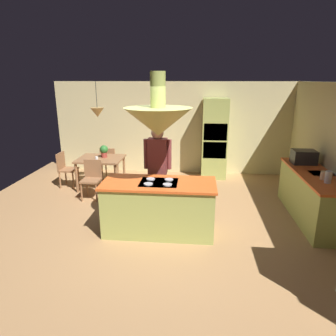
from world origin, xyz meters
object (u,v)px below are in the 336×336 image
at_px(person_at_island, 158,165).
at_px(cup_on_table, 97,159).
at_px(dining_table, 101,162).
at_px(canister_sugar, 324,176).
at_px(chair_facing_island, 92,177).
at_px(microwave_on_counter, 304,157).
at_px(chair_at_corner, 65,167).
at_px(oven_tower, 214,139).
at_px(chair_by_back_wall, 109,161).
at_px(potted_plant_on_table, 104,151).
at_px(kitchen_island, 159,207).
at_px(canister_flour, 328,177).

relative_size(person_at_island, cup_on_table, 19.61).
distance_m(dining_table, canister_sugar, 4.85).
height_order(chair_facing_island, microwave_on_counter, microwave_on_counter).
bearing_deg(chair_at_corner, canister_sugar, -107.10).
relative_size(dining_table, chair_facing_island, 1.24).
height_order(cup_on_table, canister_sugar, canister_sugar).
distance_m(oven_tower, canister_sugar, 3.32).
height_order(person_at_island, microwave_on_counter, person_at_island).
distance_m(chair_by_back_wall, potted_plant_on_table, 0.73).
bearing_deg(chair_at_corner, chair_facing_island, -126.24).
distance_m(potted_plant_on_table, microwave_on_counter, 4.52).
distance_m(kitchen_island, canister_sugar, 2.92).
distance_m(chair_at_corner, canister_sugar, 5.73).
relative_size(oven_tower, canister_flour, 10.20).
bearing_deg(dining_table, oven_tower, 22.21).
bearing_deg(chair_facing_island, chair_by_back_wall, 90.00).
xyz_separation_m(chair_at_corner, canister_sugar, (5.46, -1.68, 0.49)).
distance_m(oven_tower, chair_at_corner, 3.93).
xyz_separation_m(kitchen_island, dining_table, (-1.70, 2.10, 0.20)).
relative_size(chair_at_corner, microwave_on_counter, 1.89).
xyz_separation_m(oven_tower, chair_facing_island, (-2.80, -1.81, -0.56)).
distance_m(dining_table, canister_flour, 4.92).
bearing_deg(oven_tower, microwave_on_counter, -45.54).
relative_size(dining_table, chair_by_back_wall, 1.24).
bearing_deg(canister_sugar, oven_tower, 121.66).
distance_m(person_at_island, canister_flour, 2.98).
xyz_separation_m(person_at_island, potted_plant_on_table, (-1.52, 1.48, -0.09)).
distance_m(chair_facing_island, canister_sugar, 4.68).
height_order(dining_table, potted_plant_on_table, potted_plant_on_table).
distance_m(oven_tower, canister_flour, 3.47).
bearing_deg(oven_tower, chair_at_corner, -162.90).
xyz_separation_m(oven_tower, dining_table, (-2.80, -1.14, -0.41)).
bearing_deg(microwave_on_counter, canister_flour, -90.00).
relative_size(chair_by_back_wall, potted_plant_on_table, 2.90).
distance_m(oven_tower, person_at_island, 2.82).
xyz_separation_m(kitchen_island, chair_at_corner, (-2.62, 2.10, 0.04)).
height_order(chair_at_corner, microwave_on_counter, microwave_on_counter).
bearing_deg(chair_by_back_wall, microwave_on_counter, 164.00).
xyz_separation_m(chair_at_corner, microwave_on_counter, (5.46, -0.63, 0.56)).
bearing_deg(chair_facing_island, canister_flour, -14.65).
distance_m(person_at_island, chair_at_corner, 2.92).
distance_m(chair_facing_island, chair_at_corner, 1.14).
height_order(person_at_island, chair_at_corner, person_at_island).
relative_size(oven_tower, person_at_island, 1.21).
bearing_deg(dining_table, microwave_on_counter, -7.90).
xyz_separation_m(person_at_island, canister_sugar, (2.95, -0.27, -0.03)).
xyz_separation_m(canister_flour, microwave_on_counter, (0.00, 1.23, 0.04)).
xyz_separation_m(kitchen_island, chair_by_back_wall, (-1.70, 2.77, 0.04)).
height_order(kitchen_island, chair_at_corner, kitchen_island).
distance_m(oven_tower, chair_facing_island, 3.38).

